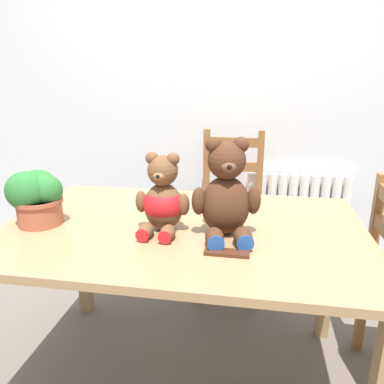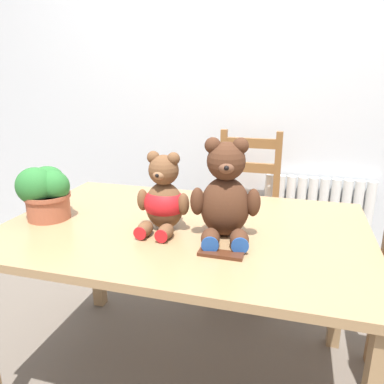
{
  "view_description": "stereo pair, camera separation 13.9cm",
  "coord_description": "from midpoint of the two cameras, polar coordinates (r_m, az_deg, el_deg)",
  "views": [
    {
      "loc": [
        0.27,
        -0.88,
        1.31
      ],
      "look_at": [
        0.04,
        0.43,
        0.9
      ],
      "focal_mm": 35.0,
      "sensor_mm": 36.0,
      "label": 1
    },
    {
      "loc": [
        0.41,
        -0.85,
        1.31
      ],
      "look_at": [
        0.04,
        0.43,
        0.9
      ],
      "focal_mm": 35.0,
      "sensor_mm": 36.0,
      "label": 2
    }
  ],
  "objects": [
    {
      "name": "wall_back",
      "position": [
        2.54,
        8.5,
        16.72
      ],
      "size": [
        8.0,
        0.04,
        2.6
      ],
      "primitive_type": "cube",
      "color": "silver",
      "rests_on": "ground_plane"
    },
    {
      "name": "radiator",
      "position": [
        2.65,
        19.59,
        -5.96
      ],
      "size": [
        0.69,
        0.1,
        0.7
      ],
      "color": "white",
      "rests_on": "ground_plane"
    },
    {
      "name": "dining_table",
      "position": [
        1.53,
        1.45,
        -8.33
      ],
      "size": [
        1.42,
        0.94,
        0.75
      ],
      "color": "#9E7A51",
      "rests_on": "ground_plane"
    },
    {
      "name": "wooden_chair_behind",
      "position": [
        2.35,
        9.75,
        -3.72
      ],
      "size": [
        0.38,
        0.43,
        1.0
      ],
      "rotation": [
        0.0,
        0.0,
        3.14
      ],
      "color": "brown",
      "rests_on": "ground_plane"
    },
    {
      "name": "teddy_bear_left",
      "position": [
        1.42,
        -1.57,
        -1.13
      ],
      "size": [
        0.21,
        0.22,
        0.3
      ],
      "rotation": [
        0.0,
        0.0,
        3.11
      ],
      "color": "brown",
      "rests_on": "dining_table"
    },
    {
      "name": "teddy_bear_right",
      "position": [
        1.35,
        8.04,
        -0.59
      ],
      "size": [
        0.26,
        0.28,
        0.36
      ],
      "rotation": [
        0.0,
        0.0,
        3.34
      ],
      "color": "#472819",
      "rests_on": "dining_table"
    },
    {
      "name": "potted_plant",
      "position": [
        1.61,
        -19.26,
        0.08
      ],
      "size": [
        0.21,
        0.2,
        0.22
      ],
      "color": "#9E5138",
      "rests_on": "dining_table"
    },
    {
      "name": "chocolate_bar",
      "position": [
        1.25,
        7.59,
        -9.45
      ],
      "size": [
        0.15,
        0.05,
        0.01
      ],
      "primitive_type": "cube",
      "rotation": [
        0.0,
        0.0,
        -0.01
      ],
      "color": "#472314",
      "rests_on": "dining_table"
    }
  ]
}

